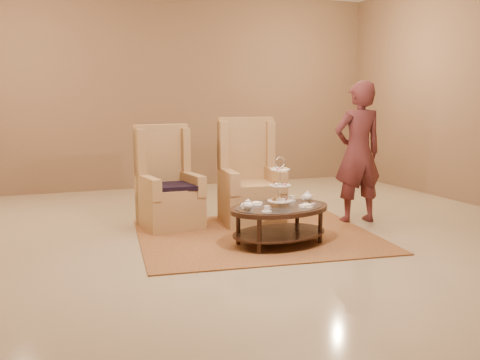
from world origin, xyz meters
name	(u,v)px	position (x,y,z in m)	size (l,w,h in m)	color
ground	(244,240)	(0.00, 0.00, 0.00)	(8.00, 8.00, 0.00)	#BCAE8C
ceiling	(244,240)	(0.00, 0.00, 0.00)	(8.00, 8.00, 0.02)	silver
wall_back	(163,90)	(0.00, 4.00, 1.75)	(8.00, 0.04, 3.50)	#7E6045
rug	(257,236)	(0.20, 0.10, 0.01)	(2.95, 2.55, 0.01)	#A4713A
tea_table	(280,213)	(0.30, -0.31, 0.36)	(1.29, 1.00, 0.98)	black
armchair_left	(168,192)	(-0.65, 0.99, 0.43)	(0.77, 0.79, 1.28)	tan
armchair_right	(249,188)	(0.39, 0.83, 0.45)	(0.81, 0.83, 1.36)	tan
person	(358,153)	(1.71, 0.35, 0.91)	(0.68, 0.47, 1.82)	#552426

